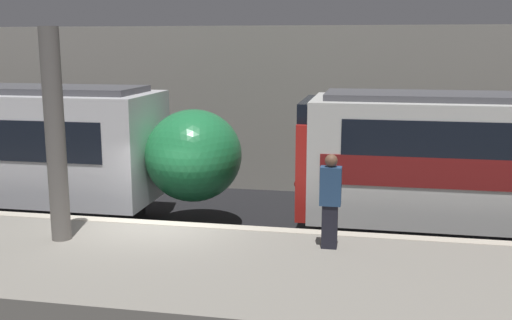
# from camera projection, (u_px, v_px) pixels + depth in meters

# --- Properties ---
(ground_plane) EXTENTS (120.00, 120.00, 0.00)m
(ground_plane) POSITION_uv_depth(u_px,v_px,m) (162.00, 269.00, 12.74)
(ground_plane) COLOR black
(platform) EXTENTS (40.00, 4.13, 1.08)m
(platform) POSITION_uv_depth(u_px,v_px,m) (122.00, 283.00, 10.65)
(platform) COLOR gray
(platform) RESTS_ON ground
(station_rear_barrier) EXTENTS (50.00, 0.15, 5.26)m
(station_rear_barrier) POSITION_uv_depth(u_px,v_px,m) (237.00, 109.00, 19.30)
(station_rear_barrier) COLOR #9E998E
(station_rear_barrier) RESTS_ON ground
(support_pillar_near) EXTENTS (0.36, 0.36, 3.96)m
(support_pillar_near) POSITION_uv_depth(u_px,v_px,m) (55.00, 136.00, 11.00)
(support_pillar_near) COLOR slate
(support_pillar_near) RESTS_ON platform
(person_waiting) EXTENTS (0.38, 0.24, 1.73)m
(person_waiting) POSITION_uv_depth(u_px,v_px,m) (330.00, 199.00, 10.73)
(person_waiting) COLOR black
(person_waiting) RESTS_ON platform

